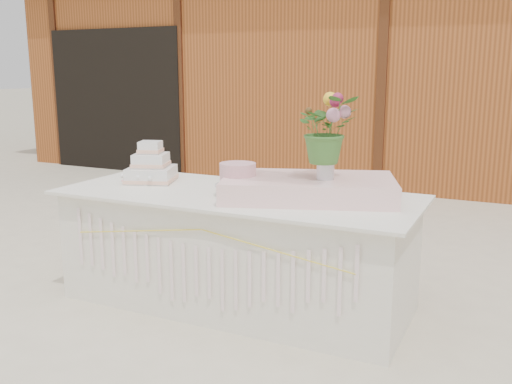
% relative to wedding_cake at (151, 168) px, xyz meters
% --- Properties ---
extents(ground, '(80.00, 80.00, 0.00)m').
position_rel_wedding_cake_xyz_m(ground, '(0.74, -0.09, -0.87)').
color(ground, beige).
rests_on(ground, ground).
extents(barn, '(12.60, 4.60, 3.30)m').
position_rel_wedding_cake_xyz_m(barn, '(0.73, 5.90, 0.81)').
color(barn, '#9A4D20').
rests_on(barn, ground).
extents(cake_table, '(2.40, 1.00, 0.77)m').
position_rel_wedding_cake_xyz_m(cake_table, '(0.74, -0.10, -0.48)').
color(cake_table, white).
rests_on(cake_table, ground).
extents(wedding_cake, '(0.42, 0.42, 0.30)m').
position_rel_wedding_cake_xyz_m(wedding_cake, '(0.00, 0.00, 0.00)').
color(wedding_cake, white).
rests_on(wedding_cake, cake_table).
extents(pink_cake_stand, '(0.30, 0.30, 0.21)m').
position_rel_wedding_cake_xyz_m(pink_cake_stand, '(0.79, -0.16, 0.02)').
color(pink_cake_stand, silver).
rests_on(pink_cake_stand, cake_table).
extents(satin_runner, '(1.21, 0.93, 0.14)m').
position_rel_wedding_cake_xyz_m(satin_runner, '(1.23, -0.03, -0.03)').
color(satin_runner, '#FFCDCD').
rests_on(satin_runner, cake_table).
extents(flower_vase, '(0.11, 0.11, 0.15)m').
position_rel_wedding_cake_xyz_m(flower_vase, '(1.34, -0.05, 0.11)').
color(flower_vase, silver).
rests_on(flower_vase, satin_runner).
extents(bouquet, '(0.50, 0.49, 0.42)m').
position_rel_wedding_cake_xyz_m(bouquet, '(1.34, -0.05, 0.39)').
color(bouquet, '#396A2A').
rests_on(bouquet, flower_vase).
extents(loose_flowers, '(0.15, 0.34, 0.02)m').
position_rel_wedding_cake_xyz_m(loose_flowers, '(-0.20, 0.02, -0.09)').
color(loose_flowers, pink).
rests_on(loose_flowers, cake_table).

